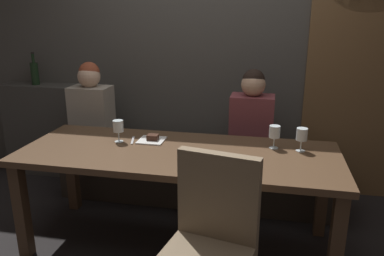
{
  "coord_description": "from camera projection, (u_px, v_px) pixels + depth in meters",
  "views": [
    {
      "loc": [
        0.6,
        -2.41,
        1.67
      ],
      "look_at": [
        0.05,
        0.23,
        0.84
      ],
      "focal_mm": 35.76,
      "sensor_mm": 36.0,
      "label": 1
    }
  ],
  "objects": [
    {
      "name": "chair_near_side",
      "position": [
        210.0,
        237.0,
        1.95
      ],
      "size": [
        0.52,
        0.52,
        0.98
      ],
      "color": "brown",
      "rests_on": "ground"
    },
    {
      "name": "dining_table",
      "position": [
        178.0,
        163.0,
        2.67
      ],
      "size": [
        2.2,
        0.84,
        0.74
      ],
      "color": "#493422",
      "rests_on": "ground"
    },
    {
      "name": "back_counter",
      "position": [
        58.0,
        130.0,
        3.99
      ],
      "size": [
        1.1,
        0.28,
        0.95
      ],
      "primitive_type": "cube",
      "color": "#413E3A",
      "rests_on": "ground"
    },
    {
      "name": "wine_bottle_dark_red",
      "position": [
        35.0,
        73.0,
        3.85
      ],
      "size": [
        0.08,
        0.08,
        0.33
      ],
      "color": "black",
      "rests_on": "back_counter"
    },
    {
      "name": "wine_glass_end_left",
      "position": [
        302.0,
        135.0,
        2.61
      ],
      "size": [
        0.08,
        0.08,
        0.16
      ],
      "color": "silver",
      "rests_on": "dining_table"
    },
    {
      "name": "fork_on_table",
      "position": [
        133.0,
        140.0,
        2.85
      ],
      "size": [
        0.06,
        0.17,
        0.01
      ],
      "primitive_type": "cube",
      "rotation": [
        0.0,
        0.0,
        0.27
      ],
      "color": "silver",
      "rests_on": "dining_table"
    },
    {
      "name": "banquette_bench",
      "position": [
        197.0,
        177.0,
        3.45
      ],
      "size": [
        2.5,
        0.44,
        0.45
      ],
      "color": "#312A23",
      "rests_on": "ground"
    },
    {
      "name": "arched_door",
      "position": [
        362.0,
        48.0,
        3.27
      ],
      "size": [
        0.9,
        0.05,
        2.55
      ],
      "color": "brown",
      "rests_on": "ground"
    },
    {
      "name": "wine_glass_far_left",
      "position": [
        275.0,
        133.0,
        2.66
      ],
      "size": [
        0.08,
        0.08,
        0.16
      ],
      "color": "silver",
      "rests_on": "dining_table"
    },
    {
      "name": "diner_bearded",
      "position": [
        252.0,
        117.0,
        3.21
      ],
      "size": [
        0.36,
        0.24,
        0.77
      ],
      "color": "brown",
      "rests_on": "banquette_bench"
    },
    {
      "name": "wine_glass_far_right",
      "position": [
        118.0,
        127.0,
        2.79
      ],
      "size": [
        0.08,
        0.08,
        0.16
      ],
      "color": "silver",
      "rests_on": "dining_table"
    },
    {
      "name": "diner_redhead",
      "position": [
        92.0,
        108.0,
        3.47
      ],
      "size": [
        0.36,
        0.24,
        0.79
      ],
      "color": "#9E9384",
      "rests_on": "banquette_bench"
    },
    {
      "name": "back_wall_tiled",
      "position": [
        209.0,
        30.0,
        3.56
      ],
      "size": [
        6.0,
        0.12,
        3.0
      ],
      "primitive_type": "cube",
      "color": "#4C4944",
      "rests_on": "ground"
    },
    {
      "name": "ground",
      "position": [
        179.0,
        243.0,
        2.86
      ],
      "size": [
        9.0,
        9.0,
        0.0
      ],
      "primitive_type": "plane",
      "color": "black"
    },
    {
      "name": "dessert_plate",
      "position": [
        152.0,
        139.0,
        2.84
      ],
      "size": [
        0.19,
        0.19,
        0.05
      ],
      "color": "white",
      "rests_on": "dining_table"
    }
  ]
}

